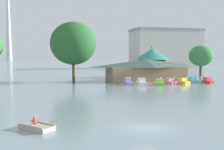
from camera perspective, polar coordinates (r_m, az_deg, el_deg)
ground_plane at (r=25.06m, az=6.99°, el=-10.61°), size 2000.00×2000.00×0.00m
rowboat_with_rower at (r=25.13m, az=-15.09°, el=-10.15°), size 3.71×3.60×1.29m
pedal_boat_lavender at (r=57.80m, az=3.28°, el=-1.42°), size 1.52×2.91×1.75m
pedal_boat_white at (r=58.42m, az=6.08°, el=-1.43°), size 1.71×2.91×1.40m
pedal_boat_lime at (r=58.25m, az=9.68°, el=-1.54°), size 2.21×2.90×1.65m
pedal_boat_pink at (r=60.32m, az=11.76°, el=-1.36°), size 2.28×3.03×1.63m
pedal_boat_yellow at (r=61.01m, az=14.29°, el=-1.31°), size 2.39×2.79×1.61m
pedal_boat_cyan at (r=64.35m, az=16.14°, el=-1.06°), size 1.47×2.62×1.70m
pedal_boat_red at (r=64.25m, az=18.83°, el=-1.12°), size 1.89×2.66×1.59m
boathouse at (r=66.65m, az=6.93°, el=1.13°), size 19.51×8.11×5.06m
green_roof_pavilion at (r=77.25m, az=8.16°, el=2.90°), size 9.53×9.53×8.51m
shoreline_tree_mid at (r=64.05m, az=-7.88°, el=6.39°), size 10.37×10.37×13.52m
shoreline_tree_right at (r=83.82m, az=17.63°, el=3.74°), size 6.83×6.83×8.69m
background_building_block at (r=126.81m, az=10.81°, el=5.33°), size 30.02×14.71×17.09m
distant_broadcast_tower at (r=271.12m, az=-20.44°, el=14.17°), size 8.88×8.88×139.46m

